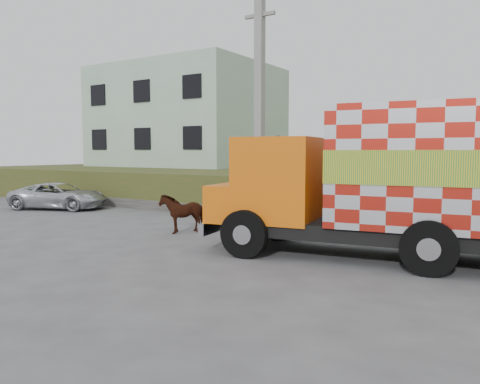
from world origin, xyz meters
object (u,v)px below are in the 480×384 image
Objects in this scene: cargo_truck at (393,182)px; pedestrian at (279,154)px; utility_pole at (259,105)px; suv at (59,196)px; cow at (184,213)px.

pedestrian is (-6.28, 6.61, 0.54)m from cargo_truck.
utility_pole is 5.16× the size of pedestrian.
cargo_truck reaches higher than suv.
pedestrian is at bearing 124.93° from cargo_truck.
cow is (-6.17, 0.29, -1.16)m from cargo_truck.
pedestrian is at bearing 100.52° from utility_pole.
cargo_truck is at bearing 21.92° from cow.
suv is (-14.14, 1.87, -1.19)m from cargo_truck.
cargo_truck is 9.13m from pedestrian.
utility_pole reaches higher than cow.
utility_pole reaches higher than cargo_truck.
suv is (-8.30, -2.35, -3.53)m from utility_pole.
pedestrian reaches higher than cow.
cow is at bearing 168.69° from cargo_truck.
cargo_truck reaches higher than cow.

